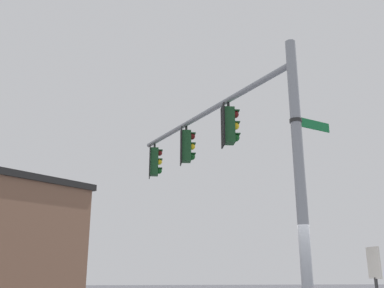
{
  "coord_description": "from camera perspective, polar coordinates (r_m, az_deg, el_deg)",
  "views": [
    {
      "loc": [
        9.0,
        -3.21,
        1.58
      ],
      "look_at": [
        -4.25,
        -1.99,
        5.49
      ],
      "focal_mm": 40.17,
      "sensor_mm": 36.0,
      "label": 1
    }
  ],
  "objects": [
    {
      "name": "traffic_light_mid_outer",
      "position": [
        16.3,
        -4.96,
        -2.36
      ],
      "size": [
        0.54,
        0.49,
        1.31
      ],
      "color": "black"
    },
    {
      "name": "historical_marker",
      "position": [
        11.88,
        23.18,
        -15.95
      ],
      "size": [
        0.6,
        0.08,
        2.13
      ],
      "color": "#333333",
      "rests_on": "ground"
    },
    {
      "name": "signal_pole",
      "position": [
        9.73,
        14.16,
        -4.85
      ],
      "size": [
        0.24,
        0.24,
        6.87
      ],
      "primitive_type": "cylinder",
      "color": "gray",
      "rests_on": "ground"
    },
    {
      "name": "traffic_light_mid_inner",
      "position": [
        14.19,
        -0.69,
        -0.3
      ],
      "size": [
        0.54,
        0.49,
        1.31
      ],
      "color": "black"
    },
    {
      "name": "traffic_light_nearest_pole",
      "position": [
        12.22,
        5.01,
        2.44
      ],
      "size": [
        0.54,
        0.49,
        1.31
      ],
      "color": "black"
    },
    {
      "name": "mast_arm",
      "position": [
        13.58,
        1.42,
        3.92
      ],
      "size": [
        7.37,
        3.57,
        0.16
      ],
      "primitive_type": "cylinder",
      "rotation": [
        0.0,
        1.57,
        3.58
      ],
      "color": "gray"
    },
    {
      "name": "street_name_sign",
      "position": [
        10.3,
        14.82,
        2.71
      ],
      "size": [
        0.61,
        1.11,
        0.22
      ],
      "color": "#147238"
    }
  ]
}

